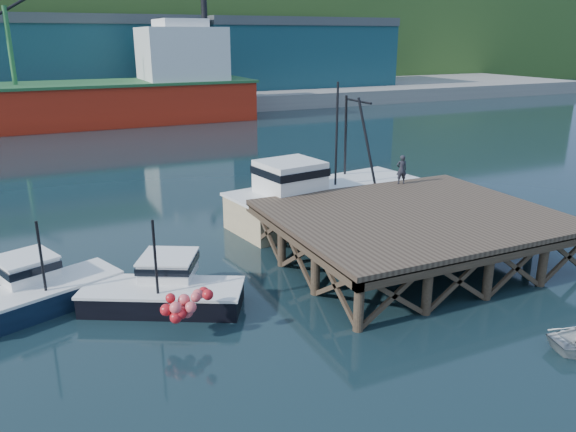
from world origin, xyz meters
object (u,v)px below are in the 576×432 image
boat_black (165,288)px  dockworker (402,169)px  boat_navy (37,289)px  trawler (323,193)px

boat_black → dockworker: bearing=45.6°
dockworker → boat_navy: bearing=25.0°
trawler → boat_black: bearing=-156.4°
boat_black → dockworker: 14.54m
trawler → boat_navy: bearing=-170.9°
boat_navy → dockworker: size_ratio=3.92×
boat_navy → boat_black: (4.27, -1.80, -0.05)m
boat_black → trawler: size_ratio=0.54×
boat_black → trawler: trawler is taller
boat_navy → trawler: trawler is taller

